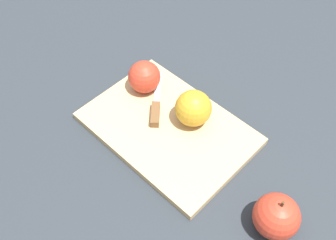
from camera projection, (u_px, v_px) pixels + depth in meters
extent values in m
plane|color=#282D33|center=(168.00, 131.00, 0.84)|extent=(4.00, 4.00, 0.00)
cube|color=tan|center=(168.00, 128.00, 0.83)|extent=(0.38, 0.30, 0.02)
sphere|color=gold|center=(193.00, 108.00, 0.81)|extent=(0.08, 0.08, 0.08)
cylinder|color=beige|center=(191.00, 107.00, 0.81)|extent=(0.01, 0.07, 0.07)
sphere|color=red|center=(144.00, 77.00, 0.87)|extent=(0.07, 0.07, 0.07)
cylinder|color=beige|center=(142.00, 76.00, 0.87)|extent=(0.01, 0.07, 0.07)
cube|color=silver|center=(157.00, 89.00, 0.89)|extent=(0.07, 0.10, 0.00)
cube|color=brown|center=(155.00, 114.00, 0.83)|extent=(0.05, 0.06, 0.02)
sphere|color=red|center=(276.00, 216.00, 0.67)|extent=(0.08, 0.08, 0.08)
cylinder|color=#4C3319|center=(283.00, 204.00, 0.64)|extent=(0.01, 0.01, 0.01)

